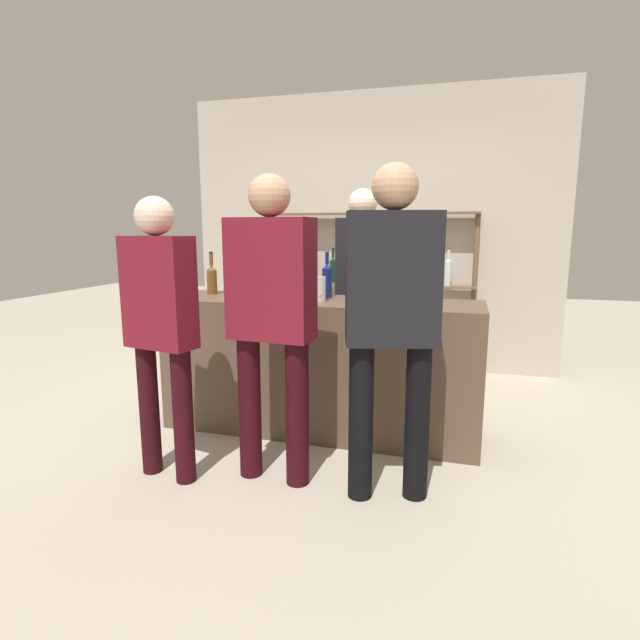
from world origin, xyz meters
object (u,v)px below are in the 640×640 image
(wine_glass, at_px, (357,288))
(cork_jar, at_px, (316,289))
(counter_bottle_0, at_px, (283,278))
(server_behind_counter, at_px, (362,277))
(counter_bottle_2, at_px, (212,278))
(customer_right, at_px, (392,310))
(counter_bottle_1, at_px, (327,280))
(customer_center, at_px, (271,308))
(ice_bucket, at_px, (393,286))
(customer_left, at_px, (160,317))

(wine_glass, xyz_separation_m, cork_jar, (-0.30, 0.03, -0.02))
(counter_bottle_0, distance_m, server_behind_counter, 0.79)
(counter_bottle_2, distance_m, customer_right, 1.74)
(counter_bottle_1, bearing_deg, cork_jar, -99.06)
(customer_center, relative_size, server_behind_counter, 0.98)
(counter_bottle_1, distance_m, wine_glass, 0.34)
(ice_bucket, distance_m, customer_center, 1.07)
(customer_right, bearing_deg, server_behind_counter, 1.30)
(counter_bottle_1, bearing_deg, counter_bottle_0, -167.24)
(counter_bottle_1, relative_size, server_behind_counter, 0.19)
(cork_jar, bearing_deg, counter_bottle_0, 157.50)
(counter_bottle_1, bearing_deg, ice_bucket, 0.23)
(counter_bottle_1, distance_m, customer_left, 1.26)
(counter_bottle_1, xyz_separation_m, wine_glass, (0.27, -0.21, -0.02))
(ice_bucket, xyz_separation_m, customer_center, (-0.55, -0.91, -0.04))
(wine_glass, relative_size, customer_center, 0.08)
(wine_glass, bearing_deg, counter_bottle_0, 166.13)
(cork_jar, xyz_separation_m, customer_right, (0.63, -0.74, -0.00))
(counter_bottle_1, relative_size, cork_jar, 1.96)
(cork_jar, bearing_deg, counter_bottle_1, 80.94)
(customer_center, height_order, server_behind_counter, server_behind_counter)
(counter_bottle_2, xyz_separation_m, customer_center, (0.83, -0.87, -0.06))
(counter_bottle_0, xyz_separation_m, counter_bottle_1, (0.31, 0.07, -0.01))
(counter_bottle_2, relative_size, cork_jar, 1.90)
(counter_bottle_2, height_order, server_behind_counter, server_behind_counter)
(counter_bottle_2, relative_size, customer_left, 0.20)
(customer_center, bearing_deg, customer_right, -86.84)
(counter_bottle_1, height_order, cork_jar, counter_bottle_1)
(customer_right, bearing_deg, counter_bottle_0, 31.09)
(ice_bucket, distance_m, customer_left, 1.57)
(counter_bottle_2, bearing_deg, customer_right, -30.79)
(wine_glass, bearing_deg, counter_bottle_2, 171.38)
(wine_glass, relative_size, customer_left, 0.09)
(counter_bottle_0, bearing_deg, customer_left, -110.74)
(cork_jar, height_order, customer_right, customer_right)
(customer_right, bearing_deg, wine_glass, 9.23)
(counter_bottle_0, bearing_deg, counter_bottle_2, 176.70)
(server_behind_counter, xyz_separation_m, customer_left, (-0.82, -1.63, -0.10))
(server_behind_counter, xyz_separation_m, customer_right, (0.46, -1.51, -0.02))
(counter_bottle_1, relative_size, customer_left, 0.20)
(wine_glass, height_order, server_behind_counter, server_behind_counter)
(counter_bottle_2, height_order, customer_right, customer_right)
(wine_glass, distance_m, customer_center, 0.78)
(wine_glass, height_order, customer_center, customer_center)
(counter_bottle_0, distance_m, cork_jar, 0.31)
(wine_glass, height_order, cork_jar, cork_jar)
(counter_bottle_1, bearing_deg, customer_center, -94.51)
(counter_bottle_2, bearing_deg, counter_bottle_1, 2.33)
(counter_bottle_1, distance_m, server_behind_counter, 0.60)
(counter_bottle_2, bearing_deg, customer_center, -46.66)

